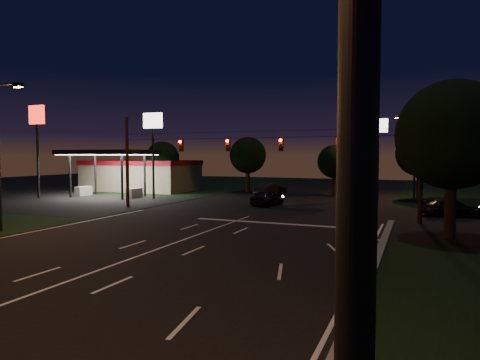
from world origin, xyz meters
The scene contains 23 objects.
ground centered at (0.00, 0.00, 0.00)m, with size 140.00×140.00×0.00m, color black.
cross_street_left centered at (-20.00, 16.00, 0.00)m, with size 20.00×16.00×0.02m, color black.
edge_line_right centered at (9.70, -6.00, 0.01)m, with size 0.14×40.00×0.01m, color silver.
center_line centered at (0.00, -6.00, 0.01)m, with size 0.14×40.00×0.01m, color silver.
stop_bar centered at (3.00, 11.50, 0.01)m, with size 12.00×0.50×0.01m, color silver.
utility_pole_right centered at (12.00, 15.00, 0.00)m, with size 0.30×0.30×9.00m, color black.
utility_pole_left centered at (-12.00, 15.00, 0.00)m, with size 0.28×0.28×8.00m, color black.
signal_span centered at (0.00, 14.96, 5.50)m, with size 24.00×0.40×1.56m.
gas_station centered at (-21.86, 30.39, 2.38)m, with size 14.20×16.10×5.25m.
pole_sign_left_near centered at (-14.00, 22.00, 6.98)m, with size 2.20×0.30×9.10m.
pole_sign_left_far centered at (-26.00, 18.00, 7.61)m, with size 2.00×0.30×10.00m.
pole_sign_right centered at (8.00, 30.00, 6.24)m, with size 1.80×0.30×8.40m.
street_light_right_near centered at (11.24, -14.00, 5.24)m, with size 2.20×0.35×9.00m.
street_light_left centered at (-11.24, 2.00, 5.24)m, with size 2.20×0.35×9.00m.
street_light_right_far centered at (11.24, 32.00, 5.24)m, with size 2.20×0.35×9.00m.
tree_right_near centered at (13.53, 10.17, 5.68)m, with size 6.00×6.00×8.76m.
tree_far_a centered at (-17.98, 30.12, 4.26)m, with size 4.20×4.20×6.42m.
tree_far_b centered at (-7.98, 34.13, 4.61)m, with size 4.60×4.60×6.98m.
tree_far_c centered at (3.02, 33.10, 3.90)m, with size 3.80×3.80×5.86m.
tree_far_d centered at (12.02, 31.13, 4.83)m, with size 4.80×4.80×7.30m.
car_oncoming_a centered at (-1.00, 21.16, 0.71)m, with size 1.69×4.20×1.43m, color black.
car_oncoming_b centered at (-3.70, 30.14, 0.77)m, with size 1.62×4.66×1.53m, color black.
car_cross centered at (14.36, 19.51, 0.66)m, with size 1.86×4.57×1.33m, color black.
Camera 1 is at (11.77, -16.14, 4.61)m, focal length 32.00 mm.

